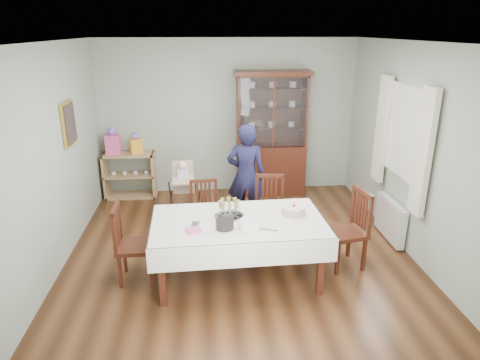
{
  "coord_description": "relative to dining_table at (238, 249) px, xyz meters",
  "views": [
    {
      "loc": [
        -0.43,
        -4.99,
        2.85
      ],
      "look_at": [
        0.02,
        0.2,
        0.99
      ],
      "focal_mm": 32.0,
      "sensor_mm": 36.0,
      "label": 1
    }
  ],
  "objects": [
    {
      "name": "floor",
      "position": [
        0.06,
        0.53,
        -0.38
      ],
      "size": [
        5.0,
        5.0,
        0.0
      ],
      "primitive_type": "plane",
      "color": "#593319",
      "rests_on": "ground"
    },
    {
      "name": "room_shell",
      "position": [
        0.06,
        1.06,
        1.32
      ],
      "size": [
        5.0,
        5.0,
        5.0
      ],
      "color": "#9EAA99",
      "rests_on": "floor"
    },
    {
      "name": "dining_table",
      "position": [
        0.0,
        0.0,
        0.0
      ],
      "size": [
        2.04,
        1.21,
        0.76
      ],
      "rotation": [
        0.0,
        0.0,
        0.03
      ],
      "color": "#462311",
      "rests_on": "floor"
    },
    {
      "name": "china_cabinet",
      "position": [
        0.81,
        2.78,
        0.74
      ],
      "size": [
        1.3,
        0.48,
        2.18
      ],
      "color": "#462311",
      "rests_on": "floor"
    },
    {
      "name": "sideboard",
      "position": [
        -1.69,
        2.81,
        0.02
      ],
      "size": [
        0.9,
        0.38,
        0.8
      ],
      "color": "tan",
      "rests_on": "floor"
    },
    {
      "name": "picture_frame",
      "position": [
        -2.16,
        1.33,
        1.27
      ],
      "size": [
        0.04,
        0.48,
        0.58
      ],
      "primitive_type": "cube",
      "color": "gold",
      "rests_on": "room_shell"
    },
    {
      "name": "window",
      "position": [
        2.28,
        0.83,
        1.17
      ],
      "size": [
        0.04,
        1.02,
        1.22
      ],
      "primitive_type": "cube",
      "color": "white",
      "rests_on": "room_shell"
    },
    {
      "name": "curtain_left",
      "position": [
        2.22,
        0.21,
        1.07
      ],
      "size": [
        0.07,
        0.3,
        1.55
      ],
      "primitive_type": "cube",
      "color": "silver",
      "rests_on": "room_shell"
    },
    {
      "name": "curtain_right",
      "position": [
        2.22,
        1.45,
        1.07
      ],
      "size": [
        0.07,
        0.3,
        1.55
      ],
      "primitive_type": "cube",
      "color": "silver",
      "rests_on": "room_shell"
    },
    {
      "name": "radiator",
      "position": [
        2.22,
        0.83,
        -0.08
      ],
      "size": [
        0.1,
        0.8,
        0.55
      ],
      "primitive_type": "cube",
      "color": "white",
      "rests_on": "floor"
    },
    {
      "name": "chair_far_left",
      "position": [
        -0.38,
        0.92,
        -0.12
      ],
      "size": [
        0.44,
        0.44,
        0.89
      ],
      "rotation": [
        0.0,
        0.0,
        0.12
      ],
      "color": "#462311",
      "rests_on": "floor"
    },
    {
      "name": "chair_far_right",
      "position": [
        0.51,
        0.91,
        -0.11
      ],
      "size": [
        0.46,
        0.46,
        0.93
      ],
      "rotation": [
        0.0,
        0.0,
        -0.11
      ],
      "color": "#462311",
      "rests_on": "floor"
    },
    {
      "name": "chair_end_left",
      "position": [
        -1.22,
        0.08,
        -0.1
      ],
      "size": [
        0.43,
        0.43,
        0.95
      ],
      "rotation": [
        0.0,
        0.0,
        1.58
      ],
      "color": "#462311",
      "rests_on": "floor"
    },
    {
      "name": "chair_end_right",
      "position": [
        1.36,
        0.18,
        -0.09
      ],
      "size": [
        0.53,
        0.53,
        0.99
      ],
      "rotation": [
        0.0,
        0.0,
        -1.36
      ],
      "color": "#462311",
      "rests_on": "floor"
    },
    {
      "name": "woman",
      "position": [
        0.24,
        1.48,
        0.4
      ],
      "size": [
        0.63,
        0.47,
        1.57
      ],
      "primitive_type": "imported",
      "rotation": [
        0.0,
        0.0,
        2.97
      ],
      "color": "black",
      "rests_on": "floor"
    },
    {
      "name": "high_chair",
      "position": [
        -0.7,
        1.69,
        -0.01
      ],
      "size": [
        0.45,
        0.45,
        0.97
      ],
      "rotation": [
        0.0,
        0.0,
        0.04
      ],
      "color": "black",
      "rests_on": "floor"
    },
    {
      "name": "champagne_tray",
      "position": [
        -0.1,
        0.1,
        0.44
      ],
      "size": [
        0.34,
        0.34,
        0.21
      ],
      "color": "silver",
      "rests_on": "dining_table"
    },
    {
      "name": "birthday_cake",
      "position": [
        0.66,
        0.07,
        0.43
      ],
      "size": [
        0.31,
        0.31,
        0.22
      ],
      "color": "white",
      "rests_on": "dining_table"
    },
    {
      "name": "plate_stack_dark",
      "position": [
        -0.17,
        -0.2,
        0.42
      ],
      "size": [
        0.25,
        0.25,
        0.1
      ],
      "primitive_type": "cylinder",
      "rotation": [
        0.0,
        0.0,
        0.26
      ],
      "color": "black",
      "rests_on": "dining_table"
    },
    {
      "name": "plate_stack_white",
      "position": [
        0.1,
        -0.24,
        0.42
      ],
      "size": [
        0.26,
        0.26,
        0.1
      ],
      "primitive_type": "cylinder",
      "rotation": [
        0.0,
        0.0,
        0.15
      ],
      "color": "white",
      "rests_on": "dining_table"
    },
    {
      "name": "napkin_stack",
      "position": [
        -0.51,
        -0.25,
        0.39
      ],
      "size": [
        0.19,
        0.19,
        0.02
      ],
      "primitive_type": "cube",
      "rotation": [
        0.0,
        0.0,
        0.32
      ],
      "color": "#E45496",
      "rests_on": "dining_table"
    },
    {
      "name": "cutlery",
      "position": [
        -0.53,
        -0.08,
        0.38
      ],
      "size": [
        0.12,
        0.17,
        0.01
      ],
      "primitive_type": null,
      "rotation": [
        0.0,
        0.0,
        -0.08
      ],
      "color": "silver",
      "rests_on": "dining_table"
    },
    {
      "name": "cake_knife",
      "position": [
        0.29,
        -0.27,
        0.38
      ],
      "size": [
        0.25,
        0.13,
        0.01
      ],
      "primitive_type": "cube",
      "rotation": [
        0.0,
        0.0,
        -0.41
      ],
      "color": "silver",
      "rests_on": "dining_table"
    },
    {
      "name": "gift_bag_pink",
      "position": [
        -1.92,
        2.79,
        0.62
      ],
      "size": [
        0.24,
        0.16,
        0.45
      ],
      "color": "#E45496",
      "rests_on": "sideboard"
    },
    {
      "name": "gift_bag_orange",
      "position": [
        -1.53,
        2.79,
        0.58
      ],
      "size": [
        0.23,
        0.2,
        0.36
      ],
      "color": "orange",
      "rests_on": "sideboard"
    }
  ]
}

